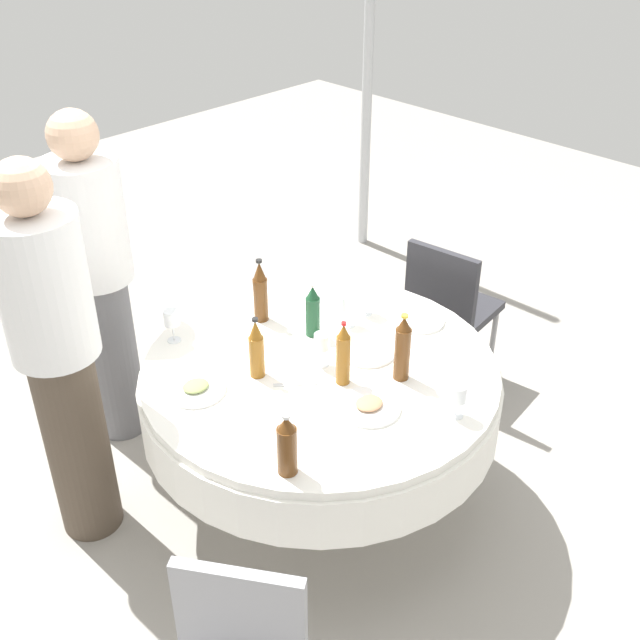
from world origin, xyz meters
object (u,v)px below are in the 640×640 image
at_px(bottle_brown_near, 402,349).
at_px(person_mid, 97,278).
at_px(plate_north, 367,351).
at_px(person_near, 58,356).
at_px(plate_far, 419,320).
at_px(wine_glass_rear, 322,343).
at_px(bottle_dark_green_south, 313,311).
at_px(plate_right, 196,389).
at_px(bottle_brown_east, 287,446).
at_px(plate_west, 369,406).
at_px(chair_south, 448,303).
at_px(wine_glass_left, 366,294).
at_px(wine_glass_east, 458,395).
at_px(bottle_amber_inner, 256,349).
at_px(wine_glass_west, 349,303).
at_px(bottle_brown_mid, 260,292).
at_px(bottle_amber_rear, 343,355).
at_px(dining_table, 320,392).
at_px(wine_glass_south, 172,320).

distance_m(bottle_brown_near, person_mid, 1.48).
distance_m(plate_north, person_near, 1.26).
bearing_deg(plate_far, wine_glass_rear, 172.44).
relative_size(bottle_dark_green_south, plate_right, 1.08).
distance_m(bottle_brown_east, plate_north, 0.80).
xyz_separation_m(plate_west, person_near, (-0.76, 0.94, 0.15)).
bearing_deg(chair_south, person_mid, -129.76).
bearing_deg(bottle_brown_east, wine_glass_left, 27.68).
distance_m(wine_glass_east, plate_far, 0.68).
height_order(bottle_amber_inner, chair_south, bottle_amber_inner).
distance_m(wine_glass_left, plate_right, 0.92).
height_order(bottle_dark_green_south, wine_glass_rear, bottle_dark_green_south).
bearing_deg(bottle_brown_east, plate_right, 84.64).
xyz_separation_m(bottle_dark_green_south, wine_glass_west, (0.16, -0.06, -0.00)).
xyz_separation_m(bottle_brown_east, wine_glass_rear, (0.54, 0.36, -0.01)).
height_order(bottle_amber_inner, wine_glass_left, bottle_amber_inner).
distance_m(person_near, person_mid, 0.66).
relative_size(plate_west, person_mid, 0.15).
distance_m(bottle_brown_mid, wine_glass_rear, 0.45).
bearing_deg(bottle_amber_inner, bottle_dark_green_south, 8.47).
height_order(wine_glass_rear, wine_glass_east, wine_glass_rear).
bearing_deg(person_mid, plate_right, -115.87).
relative_size(wine_glass_west, plate_west, 0.62).
bearing_deg(bottle_brown_mid, bottle_brown_near, -81.90).
xyz_separation_m(bottle_brown_near, wine_glass_east, (-0.04, -0.31, -0.04)).
bearing_deg(bottle_amber_rear, wine_glass_left, 32.18).
height_order(plate_west, plate_north, plate_west).
height_order(bottle_brown_mid, person_mid, person_mid).
bearing_deg(wine_glass_rear, plate_far, -7.56).
relative_size(dining_table, bottle_brown_mid, 4.98).
xyz_separation_m(plate_far, person_mid, (-0.93, 1.16, 0.13)).
bearing_deg(plate_west, bottle_brown_near, 10.33).
bearing_deg(wine_glass_south, plate_west, -74.84).
height_order(wine_glass_east, plate_north, wine_glass_east).
height_order(wine_glass_left, plate_north, wine_glass_left).
bearing_deg(bottle_brown_near, bottle_brown_east, -173.93).
bearing_deg(wine_glass_south, person_near, 177.30).
relative_size(bottle_brown_near, bottle_amber_inner, 1.10).
distance_m(bottle_brown_mid, bottle_amber_inner, 0.43).
bearing_deg(plate_far, plate_north, -179.83).
xyz_separation_m(bottle_brown_mid, bottle_brown_east, (-0.60, -0.81, -0.02)).
distance_m(bottle_brown_mid, person_near, 0.92).
bearing_deg(dining_table, wine_glass_east, -77.83).
relative_size(bottle_brown_near, bottle_dark_green_south, 1.18).
height_order(plate_west, person_mid, person_mid).
relative_size(wine_glass_left, plate_right, 0.59).
bearing_deg(wine_glass_left, plate_north, -136.67).
bearing_deg(person_mid, wine_glass_west, -73.58).
bearing_deg(wine_glass_east, person_mid, 106.71).
bearing_deg(wine_glass_west, bottle_amber_inner, 179.30).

